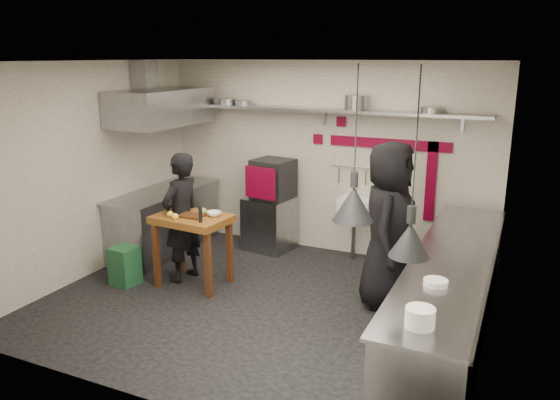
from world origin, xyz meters
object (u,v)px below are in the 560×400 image
at_px(combi_oven, 273,179).
at_px(chef_right, 388,225).
at_px(chef_left, 181,218).
at_px(green_bin, 125,266).
at_px(oven_stand, 269,223).
at_px(prep_table, 193,250).

xyz_separation_m(combi_oven, chef_right, (2.03, -1.18, -0.12)).
height_order(chef_left, chef_right, chef_right).
bearing_deg(green_bin, chef_left, 37.79).
relative_size(combi_oven, green_bin, 1.16).
bearing_deg(oven_stand, green_bin, -110.26).
relative_size(prep_table, chef_left, 0.55).
relative_size(combi_oven, chef_left, 0.34).
bearing_deg(prep_table, chef_left, 162.50).
bearing_deg(chef_left, prep_table, 76.39).
bearing_deg(chef_right, chef_left, 93.13).
relative_size(oven_stand, chef_right, 0.41).
distance_m(green_bin, chef_left, 0.95).
height_order(prep_table, chef_right, chef_right).
height_order(green_bin, chef_left, chef_left).
distance_m(oven_stand, prep_table, 1.64).
distance_m(combi_oven, prep_table, 1.80).
height_order(combi_oven, green_bin, combi_oven).
distance_m(prep_table, chef_left, 0.45).
bearing_deg(combi_oven, green_bin, -110.99).
distance_m(oven_stand, chef_left, 1.67).
xyz_separation_m(oven_stand, chef_right, (2.08, -1.15, 0.57)).
xyz_separation_m(green_bin, prep_table, (0.81, 0.37, 0.21)).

